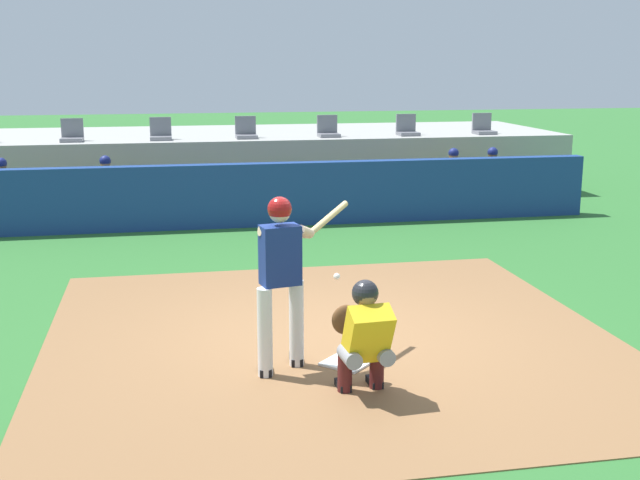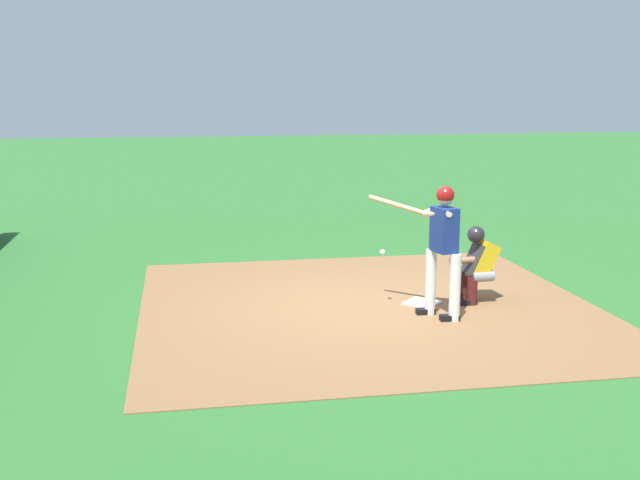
{
  "view_description": "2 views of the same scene",
  "coord_description": "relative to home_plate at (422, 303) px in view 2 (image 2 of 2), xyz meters",
  "views": [
    {
      "loc": [
        -1.77,
        -8.48,
        3.11
      ],
      "look_at": [
        0.0,
        0.7,
        1.0
      ],
      "focal_mm": 45.1,
      "sensor_mm": 36.0,
      "label": 1
    },
    {
      "loc": [
        -10.39,
        2.6,
        3.08
      ],
      "look_at": [
        0.0,
        0.7,
        1.0
      ],
      "focal_mm": 43.64,
      "sensor_mm": 36.0,
      "label": 2
    }
  ],
  "objects": [
    {
      "name": "ground_plane",
      "position": [
        0.0,
        0.8,
        -0.02
      ],
      "size": [
        80.0,
        80.0,
        0.0
      ],
      "primitive_type": "plane",
      "color": "#2D6B2D"
    },
    {
      "name": "catcher_crouched",
      "position": [
        -0.02,
        -0.77,
        0.58
      ],
      "size": [
        0.5,
        1.74,
        1.13
      ],
      "color": "gray",
      "rests_on": "ground"
    },
    {
      "name": "home_plate",
      "position": [
        0.0,
        0.0,
        0.0
      ],
      "size": [
        0.62,
        0.62,
        0.02
      ],
      "primitive_type": "cube",
      "rotation": [
        0.0,
        0.0,
        0.79
      ],
      "color": "white",
      "rests_on": "dirt_infield"
    },
    {
      "name": "dirt_infield",
      "position": [
        0.0,
        0.8,
        -0.02
      ],
      "size": [
        6.4,
        6.4,
        0.01
      ],
      "primitive_type": "cube",
      "color": "olive",
      "rests_on": "ground"
    },
    {
      "name": "batter_at_plate",
      "position": [
        -0.68,
        -0.03,
        1.01
      ],
      "size": [
        1.12,
        1.03,
        1.8
      ],
      "color": "silver",
      "rests_on": "ground"
    }
  ]
}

